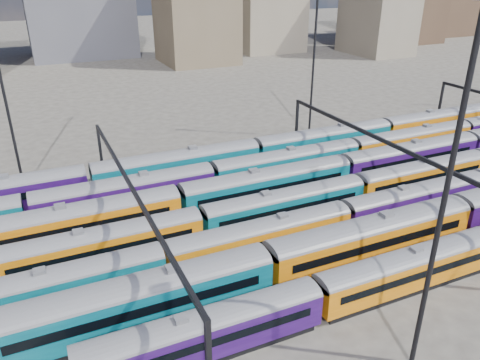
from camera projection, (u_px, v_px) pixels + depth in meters
name	position (u px, v px, depth m)	size (l,w,h in m)	color
ground	(309.00, 217.00, 54.44)	(500.00, 500.00, 0.00)	#3C3833
rake_1	(458.00, 212.00, 49.46)	(136.06, 3.32, 5.60)	black
rake_2	(416.00, 198.00, 53.37)	(97.78, 2.87, 4.82)	black
rake_3	(421.00, 173.00, 59.63)	(99.12, 2.90, 4.88)	black
rake_4	(268.00, 182.00, 56.30)	(155.01, 3.24, 5.46)	black
rake_5	(353.00, 150.00, 66.61)	(128.60, 3.14, 5.29)	black
rake_6	(324.00, 139.00, 70.09)	(113.60, 3.32, 5.62)	black
gantry_1	(132.00, 197.00, 44.09)	(0.35, 40.35, 8.03)	black
gantry_2	(384.00, 150.00, 55.38)	(0.35, 40.35, 8.03)	black
mast_1	(2.00, 83.00, 55.56)	(1.40, 0.50, 25.60)	black
mast_2	(446.00, 193.00, 28.53)	(1.40, 0.50, 25.60)	black
mast_3	(314.00, 54.00, 74.14)	(1.40, 0.50, 25.60)	black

